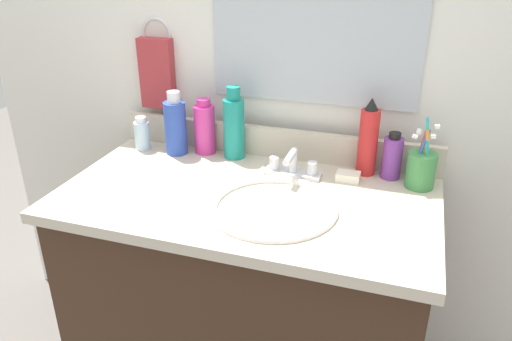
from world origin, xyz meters
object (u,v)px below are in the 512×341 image
object	(u,v)px
bottle_soap_pink	(205,128)
bottle_mouthwash_teal	(234,126)
faucet	(292,167)
bottle_spray_red	(368,139)
cup_green	(421,169)
bottle_cream_purple	(392,157)
hand_towel	(157,74)
soap_bar	(348,177)
bottle_shampoo_blue	(175,126)
bottle_gel_clear	(142,134)

from	to	relation	value
bottle_soap_pink	bottle_mouthwash_teal	bearing A→B (deg)	-3.73
faucet	bottle_soap_pink	xyz separation A→B (m)	(-0.30, 0.08, 0.05)
bottle_spray_red	cup_green	size ratio (longest dim) A/B	1.14
bottle_mouthwash_teal	cup_green	distance (m)	0.55
bottle_mouthwash_teal	bottle_cream_purple	distance (m)	0.47
hand_towel	faucet	distance (m)	0.54
bottle_mouthwash_teal	soap_bar	bearing A→B (deg)	-9.27
cup_green	bottle_soap_pink	bearing A→B (deg)	176.28
bottle_cream_purple	soap_bar	bearing A→B (deg)	-152.34
hand_towel	bottle_cream_purple	xyz separation A→B (m)	(0.74, -0.07, -0.16)
bottle_spray_red	cup_green	world-z (taller)	bottle_spray_red
faucet	cup_green	distance (m)	0.34
cup_green	soap_bar	world-z (taller)	cup_green
bottle_shampoo_blue	bottle_soap_pink	bearing A→B (deg)	22.50
hand_towel	bottle_mouthwash_teal	distance (m)	0.31
faucet	bottle_gel_clear	size ratio (longest dim) A/B	1.50
bottle_soap_pink	bottle_shampoo_blue	bearing A→B (deg)	-157.50
hand_towel	bottle_cream_purple	size ratio (longest dim) A/B	1.65
hand_towel	bottle_cream_purple	distance (m)	0.76
bottle_soap_pink	bottle_shampoo_blue	size ratio (longest dim) A/B	0.87
faucet	cup_green	world-z (taller)	cup_green
hand_towel	bottle_shampoo_blue	distance (m)	0.19
bottle_shampoo_blue	bottle_cream_purple	size ratio (longest dim) A/B	1.47
bottle_cream_purple	soap_bar	distance (m)	0.13
bottle_soap_pink	cup_green	xyz separation A→B (m)	(0.64, -0.04, -0.03)
hand_towel	cup_green	distance (m)	0.84
bottle_shampoo_blue	bottle_spray_red	bearing A→B (deg)	3.25
bottle_mouthwash_teal	bottle_shampoo_blue	world-z (taller)	bottle_mouthwash_teal
bottle_shampoo_blue	bottle_gel_clear	size ratio (longest dim) A/B	1.85
bottle_soap_pink	soap_bar	xyz separation A→B (m)	(0.45, -0.06, -0.07)
bottle_mouthwash_teal	bottle_gel_clear	size ratio (longest dim) A/B	2.07
faucet	bottle_shampoo_blue	world-z (taller)	bottle_shampoo_blue
hand_towel	bottle_shampoo_blue	bearing A→B (deg)	-42.64
bottle_spray_red	bottle_mouthwash_teal	distance (m)	0.39
soap_bar	bottle_soap_pink	bearing A→B (deg)	171.92
bottle_soap_pink	bottle_cream_purple	world-z (taller)	bottle_soap_pink
hand_towel	bottle_gel_clear	world-z (taller)	hand_towel
hand_towel	bottle_gel_clear	size ratio (longest dim) A/B	2.07
bottle_soap_pink	cup_green	distance (m)	0.64
bottle_soap_pink	soap_bar	distance (m)	0.46
hand_towel	bottle_spray_red	size ratio (longest dim) A/B	0.99
bottle_spray_red	cup_green	distance (m)	0.16
bottle_shampoo_blue	bottle_cream_purple	xyz separation A→B (m)	(0.64, 0.03, -0.03)
faucet	bottle_soap_pink	distance (m)	0.32
hand_towel	bottle_mouthwash_teal	size ratio (longest dim) A/B	1.00
bottle_shampoo_blue	faucet	bearing A→B (deg)	-7.59
bottle_soap_pink	cup_green	world-z (taller)	cup_green
bottle_gel_clear	bottle_cream_purple	world-z (taller)	bottle_cream_purple
bottle_gel_clear	bottle_shampoo_blue	bearing A→B (deg)	2.28
soap_bar	bottle_gel_clear	bearing A→B (deg)	177.71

